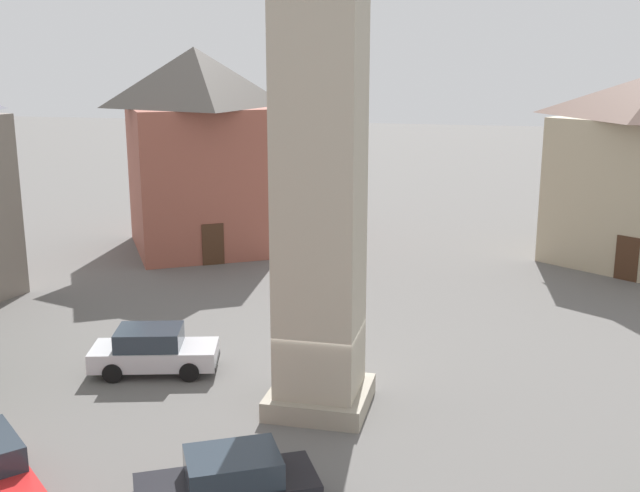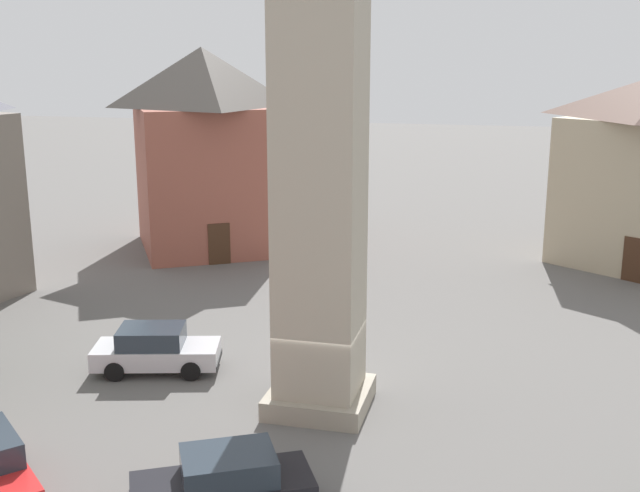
% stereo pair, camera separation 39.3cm
% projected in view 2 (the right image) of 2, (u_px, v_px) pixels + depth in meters
% --- Properties ---
extents(ground_plane, '(200.00, 200.00, 0.00)m').
position_uv_depth(ground_plane, '(320.00, 406.00, 23.27)').
color(ground_plane, '#605E5B').
extents(car_blue_kerb, '(2.71, 4.43, 1.53)m').
position_uv_depth(car_blue_kerb, '(156.00, 349.00, 25.73)').
color(car_blue_kerb, silver).
rests_on(car_blue_kerb, ground).
extents(car_silver_kerb, '(3.43, 4.44, 1.53)m').
position_uv_depth(car_silver_kerb, '(224.00, 484.00, 17.62)').
color(car_silver_kerb, black).
rests_on(car_silver_kerb, ground).
extents(building_terrace_right, '(10.39, 10.13, 10.70)m').
position_uv_depth(building_terrace_right, '(204.00, 148.00, 41.36)').
color(building_terrace_right, '#995142').
rests_on(building_terrace_right, ground).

